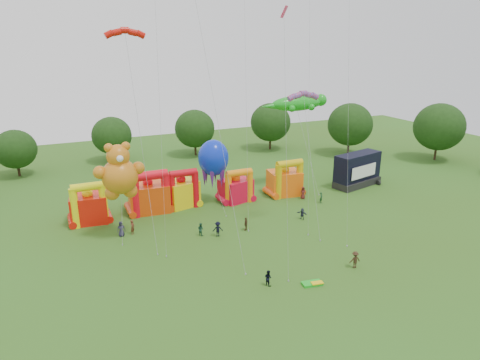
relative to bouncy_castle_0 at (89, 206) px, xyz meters
name	(u,v)px	position (x,y,z in m)	size (l,w,h in m)	color
ground	(311,311)	(15.96, -28.96, -2.25)	(160.00, 160.00, 0.00)	#375718
tree_ring	(299,249)	(14.76, -28.34, 4.01)	(125.45, 127.57, 12.07)	#352314
bouncy_castle_0	(89,206)	(0.00, 0.00, 0.00)	(5.02, 4.21, 5.89)	red
bouncy_castle_1	(149,195)	(8.15, 0.56, 0.15)	(5.85, 4.85, 6.34)	#D93F0B
bouncy_castle_2	(182,191)	(12.96, 0.62, 0.00)	(5.18, 4.53, 5.86)	yellow
bouncy_castle_3	(236,188)	(21.04, -0.73, -0.23)	(5.16, 4.54, 5.27)	red
bouncy_castle_4	(285,181)	(29.15, -1.34, 0.01)	(5.33, 4.52, 5.93)	#FC5E0D
stage_trailer	(357,170)	(42.40, -2.27, 0.41)	(9.26, 5.19, 5.52)	black
teddy_bear_kite	(120,178)	(3.42, -6.44, 5.38)	(6.00, 4.58, 12.04)	orange
gecko_kite	(303,129)	(33.12, 0.48, 7.56)	(11.80, 8.00, 15.05)	#169D19
octopus_kite	(214,165)	(17.85, 0.03, 3.59)	(4.48, 8.44, 9.61)	#0D28C8
parafoil_kites	(210,136)	(11.73, -15.12, 11.52)	(23.80, 14.49, 29.43)	red
diamond_kites	(268,102)	(19.38, -13.36, 14.37)	(22.76, 19.08, 38.30)	red
folded_kite_bundle	(313,283)	(18.55, -25.26, -2.11)	(2.14, 1.35, 0.31)	green
spectator_0	(121,229)	(3.05, -6.11, -1.26)	(0.97, 0.63, 1.98)	#28253E
spectator_1	(133,227)	(4.47, -6.02, -1.32)	(0.68, 0.44, 1.86)	#5B291A
spectator_2	(201,229)	(12.13, -9.91, -1.43)	(0.80, 0.62, 1.65)	#1C4632
spectator_3	(218,229)	(13.97, -11.05, -1.27)	(1.26, 0.73, 1.95)	black
spectator_4	(246,224)	(17.92, -10.85, -1.38)	(1.03, 0.43, 1.75)	#47311C
spectator_5	(302,214)	(26.41, -10.76, -1.47)	(1.46, 0.46, 1.57)	#272B42
spectator_6	(303,193)	(30.71, -4.15, -1.27)	(0.96, 0.62, 1.96)	#581C19
spectator_7	(321,198)	(32.26, -6.73, -1.42)	(0.61, 0.40, 1.66)	#194022
spectator_8	(268,278)	(14.45, -23.49, -1.43)	(0.80, 0.62, 1.64)	black
spectator_9	(355,260)	(24.49, -24.28, -1.30)	(1.23, 0.71, 1.91)	#362415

